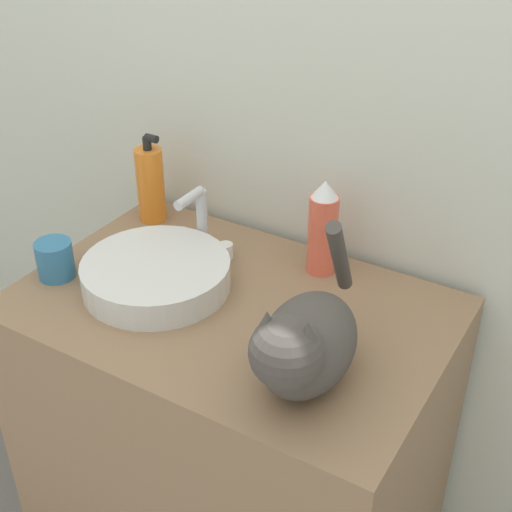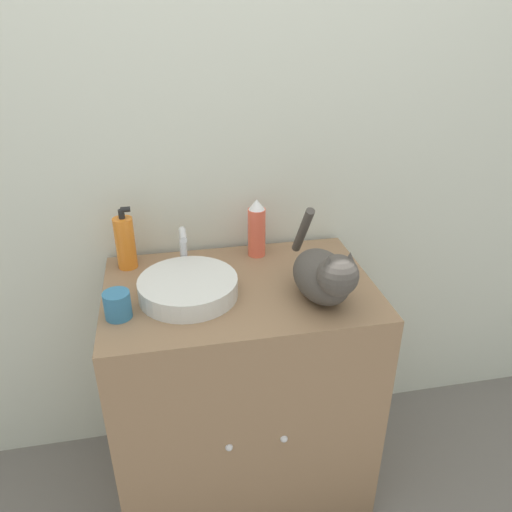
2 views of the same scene
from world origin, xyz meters
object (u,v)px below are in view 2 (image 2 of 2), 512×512
at_px(soap_bottle, 125,242).
at_px(spray_bottle, 257,228).
at_px(cat, 325,275).
at_px(cup, 117,305).

bearing_deg(soap_bottle, spray_bottle, 0.53).
bearing_deg(spray_bottle, cat, -68.15).
distance_m(cat, spray_bottle, 0.36).
bearing_deg(cat, spray_bottle, -165.25).
relative_size(soap_bottle, spray_bottle, 1.04).
xyz_separation_m(cat, spray_bottle, (-0.14, 0.34, 0.01)).
distance_m(spray_bottle, cup, 0.56).
relative_size(soap_bottle, cup, 2.70).
distance_m(soap_bottle, cup, 0.31).
xyz_separation_m(soap_bottle, spray_bottle, (0.44, 0.00, 0.01)).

